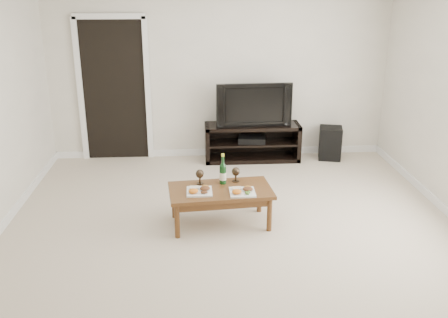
% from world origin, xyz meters
% --- Properties ---
extents(floor, '(5.50, 5.50, 0.00)m').
position_xyz_m(floor, '(0.00, 0.00, 0.00)').
color(floor, beige).
rests_on(floor, ground).
extents(back_wall, '(5.00, 0.04, 2.60)m').
position_xyz_m(back_wall, '(0.00, 2.77, 1.30)').
color(back_wall, beige).
rests_on(back_wall, ground).
extents(doorway, '(0.90, 0.02, 2.05)m').
position_xyz_m(doorway, '(-1.55, 2.73, 1.02)').
color(doorway, black).
rests_on(doorway, ground).
extents(media_console, '(1.41, 0.45, 0.55)m').
position_xyz_m(media_console, '(0.47, 2.50, 0.28)').
color(media_console, black).
rests_on(media_console, ground).
extents(television, '(1.11, 0.20, 0.63)m').
position_xyz_m(television, '(0.47, 2.50, 0.87)').
color(television, black).
rests_on(television, media_console).
extents(av_receiver, '(0.44, 0.35, 0.08)m').
position_xyz_m(av_receiver, '(0.47, 2.48, 0.33)').
color(av_receiver, black).
rests_on(av_receiver, media_console).
extents(subwoofer, '(0.39, 0.39, 0.49)m').
position_xyz_m(subwoofer, '(1.66, 2.47, 0.24)').
color(subwoofer, black).
rests_on(subwoofer, ground).
extents(coffee_table, '(1.16, 0.70, 0.42)m').
position_xyz_m(coffee_table, '(-0.13, 0.40, 0.21)').
color(coffee_table, '#583118').
rests_on(coffee_table, ground).
extents(plate_left, '(0.27, 0.27, 0.07)m').
position_xyz_m(plate_left, '(-0.36, 0.32, 0.45)').
color(plate_left, white).
rests_on(plate_left, coffee_table).
extents(plate_right, '(0.27, 0.27, 0.07)m').
position_xyz_m(plate_right, '(0.10, 0.27, 0.45)').
color(plate_right, white).
rests_on(plate_right, coffee_table).
extents(wine_bottle, '(0.07, 0.07, 0.35)m').
position_xyz_m(wine_bottle, '(-0.09, 0.56, 0.59)').
color(wine_bottle, '#0E3513').
rests_on(wine_bottle, coffee_table).
extents(goblet_left, '(0.09, 0.09, 0.17)m').
position_xyz_m(goblet_left, '(-0.35, 0.56, 0.51)').
color(goblet_left, '#33281C').
rests_on(goblet_left, coffee_table).
extents(goblet_right, '(0.09, 0.09, 0.17)m').
position_xyz_m(goblet_right, '(0.06, 0.60, 0.51)').
color(goblet_right, '#33281C').
rests_on(goblet_right, coffee_table).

